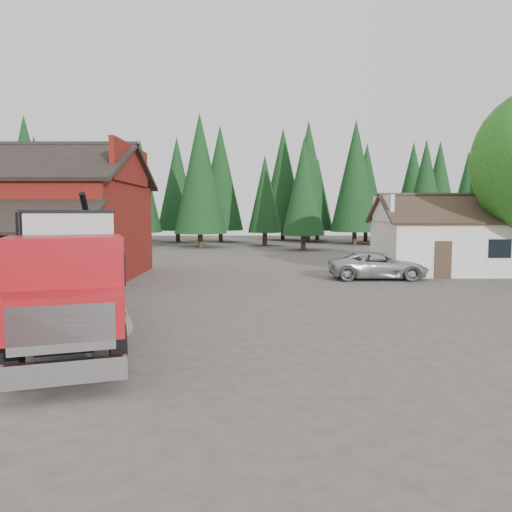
{
  "coord_description": "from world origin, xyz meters",
  "views": [
    {
      "loc": [
        1.49,
        -16.36,
        3.51
      ],
      "look_at": [
        1.53,
        3.19,
        1.8
      ],
      "focal_mm": 35.0,
      "sensor_mm": 36.0,
      "label": 1
    }
  ],
  "objects": [
    {
      "name": "ground",
      "position": [
        0.0,
        0.0,
        0.0
      ],
      "size": [
        120.0,
        120.0,
        0.0
      ],
      "primitive_type": "plane",
      "color": "#494139",
      "rests_on": "ground"
    },
    {
      "name": "red_barn",
      "position": [
        -11.0,
        9.9,
        2.69
      ],
      "size": [
        12.8,
        13.63,
        7.18
      ],
      "color": "maroon",
      "rests_on": "ground"
    },
    {
      "name": "farmhouse",
      "position": [
        13.0,
        13.0,
        1.67
      ],
      "size": [
        8.6,
        6.42,
        4.65
      ],
      "color": "silver",
      "rests_on": "ground"
    },
    {
      "name": "conifer_backdrop",
      "position": [
        0.0,
        42.0,
        0.0
      ],
      "size": [
        76.0,
        16.0,
        16.0
      ],
      "primitive_type": null,
      "color": "#113317",
      "rests_on": "ground"
    },
    {
      "name": "near_pine_b",
      "position": [
        6.0,
        30.0,
        5.89
      ],
      "size": [
        3.96,
        3.96,
        10.4
      ],
      "color": "#382619",
      "rests_on": "ground"
    },
    {
      "name": "near_pine_c",
      "position": [
        22.0,
        26.0,
        6.89
      ],
      "size": [
        4.84,
        4.84,
        12.4
      ],
      "color": "#382619",
      "rests_on": "ground"
    },
    {
      "name": "near_pine_d",
      "position": [
        -4.0,
        34.0,
        7.39
      ],
      "size": [
        5.28,
        5.28,
        13.4
      ],
      "color": "#382619",
      "rests_on": "ground"
    },
    {
      "name": "feed_truck",
      "position": [
        -3.5,
        -2.97,
        1.94
      ],
      "size": [
        5.19,
        9.49,
        4.15
      ],
      "rotation": [
        0.0,
        0.0,
        0.32
      ],
      "color": "black",
      "rests_on": "ground"
    },
    {
      "name": "silver_car",
      "position": [
        8.0,
        9.8,
        0.71
      ],
      "size": [
        5.16,
        2.42,
        1.43
      ],
      "primitive_type": "imported",
      "rotation": [
        0.0,
        0.0,
        1.56
      ],
      "color": "#ACAFB4",
      "rests_on": "ground"
    },
    {
      "name": "equip_box",
      "position": [
        -5.27,
        -1.73,
        0.3
      ],
      "size": [
        0.95,
        1.24,
        0.6
      ],
      "primitive_type": "cube",
      "rotation": [
        0.0,
        0.0,
        0.24
      ],
      "color": "maroon",
      "rests_on": "ground"
    }
  ]
}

